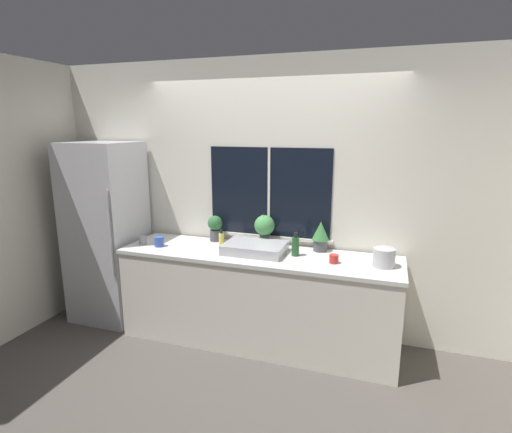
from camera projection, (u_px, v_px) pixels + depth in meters
The scene contains 15 objects.
ground_plane at pixel (246, 358), 3.61m from camera, with size 14.00×14.00×0.00m, color #4C4742.
wall_back at pixel (270, 198), 3.98m from camera, with size 8.00×0.09×2.70m.
wall_left at pixel (122, 179), 5.42m from camera, with size 0.06×7.00×2.70m.
counter at pixel (257, 298), 3.81m from camera, with size 2.62×0.68×0.90m.
refrigerator at pixel (107, 232), 4.25m from camera, with size 0.69×0.66×1.90m.
sink at pixel (255, 248), 3.73m from camera, with size 0.56×0.45×0.31m.
potted_plant_left at pixel (215, 227), 4.09m from camera, with size 0.15×0.15×0.26m.
potted_plant_center at pixel (264, 227), 3.92m from camera, with size 0.20×0.20×0.31m.
potted_plant_right at pixel (321, 235), 3.75m from camera, with size 0.16×0.16×0.29m.
soap_bottle at pixel (222, 241), 3.84m from camera, with size 0.05×0.05×0.20m.
bottle_tall at pixel (295, 246), 3.62m from camera, with size 0.07×0.07×0.22m.
mug_blue at pixel (159, 242), 3.92m from camera, with size 0.09×0.09×0.10m.
mug_red at pixel (334, 259), 3.44m from camera, with size 0.08×0.08×0.08m.
mug_grey at pixel (143, 240), 4.00m from camera, with size 0.07×0.07×0.08m.
kettle at pixel (384, 257), 3.34m from camera, with size 0.18×0.18×0.18m.
Camera 1 is at (1.11, -3.04, 2.05)m, focal length 28.00 mm.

